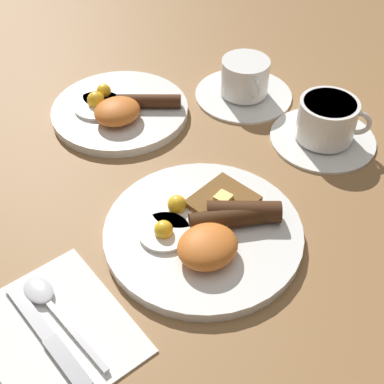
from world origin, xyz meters
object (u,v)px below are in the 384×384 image
Objects in this scene: teacup_near at (326,125)px; teacup_far at (245,83)px; breakfast_plate_far at (119,109)px; breakfast_plate_near at (206,230)px; knife at (50,340)px; spoon at (47,300)px.

teacup_near is 0.17m from teacup_far.
teacup_far reaches higher than breakfast_plate_far.
breakfast_plate_near is 0.23m from knife.
teacup_near is 0.51m from knife.
spoon is at bearing -156.80° from teacup_far.
breakfast_plate_far is 0.22m from teacup_far.
breakfast_plate_near is 1.15× the size of breakfast_plate_far.
spoon is (0.02, 0.05, 0.00)m from knife.
breakfast_plate_near is 1.54× the size of teacup_far.
breakfast_plate_near is 0.33m from teacup_far.
teacup_near is 0.49m from spoon.
breakfast_plate_near is at bearing -138.05° from teacup_far.
knife is (-0.48, -0.25, -0.02)m from teacup_far.
breakfast_plate_far is 1.34× the size of knife.
spoon reaches higher than knife.
teacup_far is at bearing 98.18° from teacup_near.
teacup_far is (0.20, -0.08, 0.01)m from breakfast_plate_far.
breakfast_plate_near is 0.30m from breakfast_plate_far.
breakfast_plate_far reaches higher than knife.
breakfast_plate_near is at bearing -168.56° from teacup_near.
breakfast_plate_near is 1.54× the size of knife.
breakfast_plate_far is (0.04, 0.30, -0.00)m from breakfast_plate_near.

